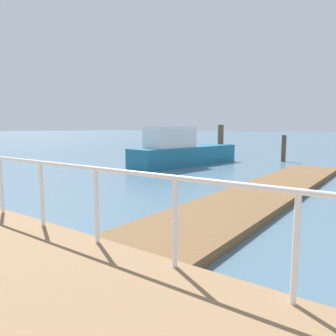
# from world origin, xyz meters

# --- Properties ---
(floating_dock) EXTENTS (13.55, 2.00, 0.18)m
(floating_dock) POSITION_xyz_m (3.28, 7.57, 0.09)
(floating_dock) COLOR brown
(floating_dock) RESTS_ON ground_plane
(boardwalk_railing) EXTENTS (0.06, 27.89, 1.08)m
(boardwalk_railing) POSITION_xyz_m (-3.15, 8.44, 1.21)
(boardwalk_railing) COLOR white
(boardwalk_railing) RESTS_ON boardwalk
(dock_piling_1) EXTENTS (0.35, 0.35, 2.16)m
(dock_piling_1) POSITION_xyz_m (11.76, 13.42, 1.08)
(dock_piling_1) COLOR brown
(dock_piling_1) RESTS_ON ground_plane
(dock_piling_2) EXTENTS (0.26, 0.26, 1.55)m
(dock_piling_2) POSITION_xyz_m (13.00, 9.93, 0.78)
(dock_piling_2) COLOR brown
(dock_piling_2) RESTS_ON ground_plane
(moored_boat_1) EXTENTS (7.03, 2.67, 2.02)m
(moored_boat_1) POSITION_xyz_m (7.95, 13.73, 0.74)
(moored_boat_1) COLOR #1E6B8C
(moored_boat_1) RESTS_ON ground_plane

